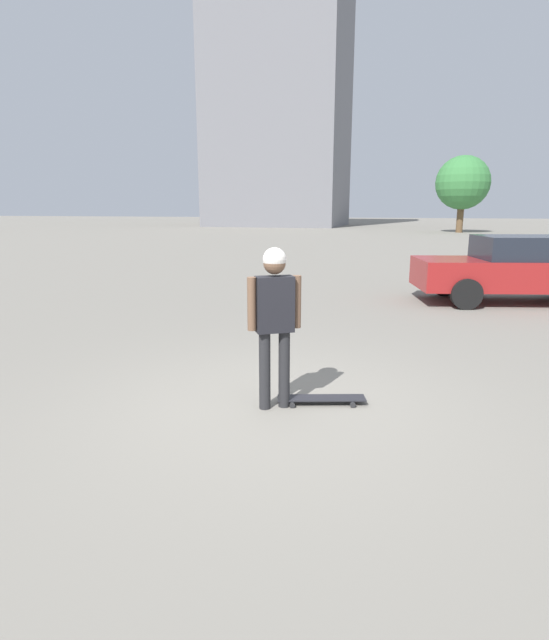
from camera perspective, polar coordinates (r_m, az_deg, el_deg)
The scene contains 6 objects.
ground_plane at distance 5.65m, azimuth 0.00°, elevation -9.92°, with size 220.00×220.00×0.00m, color gray.
person at distance 5.33m, azimuth 0.00°, elevation 1.17°, with size 0.38×0.52×1.77m.
skateboard at distance 5.75m, azimuth 5.39°, elevation -8.91°, with size 0.48×1.01×0.07m.
car_parked_near at distance 12.92m, azimuth 26.17°, elevation 5.30°, with size 2.73×4.85×1.55m.
building_block_distant at distance 66.27m, azimuth 0.64°, elevation 28.97°, with size 13.98×15.46×41.46m.
tree_distant at distance 48.47m, azimuth 20.72°, elevation 14.44°, with size 4.67×4.67×6.67m.
Camera 1 is at (5.02, 1.42, 2.17)m, focal length 28.00 mm.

